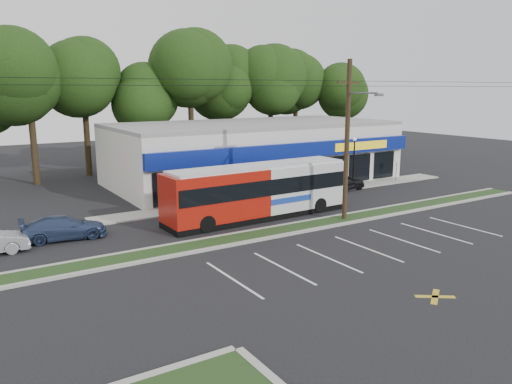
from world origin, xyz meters
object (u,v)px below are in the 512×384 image
(car_dark, at_px, (343,182))
(metrobus, at_px, (259,190))
(utility_pole, at_px, (346,136))
(pedestrian_b, at_px, (268,189))
(lamp_post, at_px, (354,156))
(car_blue, at_px, (64,228))
(pedestrian_a, at_px, (335,179))
(sign_post, at_px, (397,165))

(car_dark, bearing_deg, metrobus, 104.58)
(utility_pole, height_order, pedestrian_b, utility_pole)
(lamp_post, relative_size, metrobus, 0.33)
(car_blue, bearing_deg, pedestrian_b, -74.18)
(car_blue, relative_size, pedestrian_a, 2.30)
(utility_pole, distance_m, metrobus, 6.47)
(car_blue, bearing_deg, lamp_post, -76.57)
(pedestrian_a, relative_size, pedestrian_b, 1.15)
(utility_pole, height_order, pedestrian_a, utility_pole)
(sign_post, bearing_deg, utility_pole, -149.85)
(car_blue, bearing_deg, car_dark, -77.47)
(metrobus, relative_size, pedestrian_a, 6.56)
(lamp_post, bearing_deg, metrobus, -160.59)
(car_dark, relative_size, pedestrian_a, 2.03)
(car_dark, bearing_deg, sign_post, -92.42)
(lamp_post, height_order, sign_post, lamp_post)
(sign_post, relative_size, pedestrian_a, 1.13)
(lamp_post, xyz_separation_m, car_blue, (-24.00, -2.56, -2.01))
(lamp_post, bearing_deg, sign_post, -2.58)
(lamp_post, bearing_deg, pedestrian_a, -172.44)
(lamp_post, bearing_deg, car_dark, -161.84)
(metrobus, distance_m, pedestrian_b, 5.31)
(car_dark, height_order, car_blue, car_dark)
(sign_post, distance_m, car_dark, 6.66)
(car_dark, xyz_separation_m, pedestrian_b, (-7.25, 0.22, 0.18))
(utility_pole, relative_size, lamp_post, 11.76)
(sign_post, bearing_deg, lamp_post, 177.42)
(car_blue, bearing_deg, sign_post, -78.05)
(car_blue, distance_m, pedestrian_b, 15.32)
(utility_pole, bearing_deg, pedestrian_b, 95.13)
(car_dark, bearing_deg, lamp_post, -76.85)
(car_dark, bearing_deg, pedestrian_a, 66.26)
(car_dark, xyz_separation_m, pedestrian_a, (-0.66, 0.22, 0.31))
(lamp_post, xyz_separation_m, pedestrian_a, (-2.26, -0.30, -1.68))
(utility_pole, relative_size, metrobus, 3.86)
(utility_pole, distance_m, sign_post, 15.71)
(utility_pole, height_order, car_dark, utility_pole)
(sign_post, xyz_separation_m, pedestrian_a, (-7.26, -0.07, -0.57))
(utility_pole, xyz_separation_m, car_blue, (-15.83, 5.31, -4.75))
(utility_pole, relative_size, sign_post, 22.47)
(car_blue, xyz_separation_m, pedestrian_b, (15.15, 2.26, 0.20))
(car_dark, bearing_deg, pedestrian_b, 83.21)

